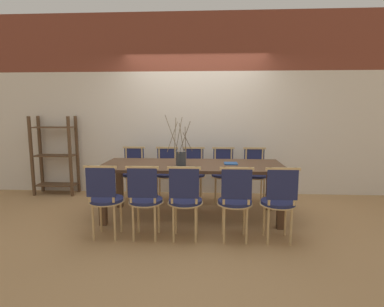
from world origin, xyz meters
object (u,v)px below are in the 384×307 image
at_px(vase_centerpiece, 181,157).
at_px(book_stack, 231,163).
at_px(dining_table, 192,171).
at_px(chair_near_center, 185,198).
at_px(chair_far_center, 193,171).
at_px(shelving_rack, 55,156).

relative_size(vase_centerpiece, book_stack, 3.51).
bearing_deg(dining_table, book_stack, 4.40).
xyz_separation_m(dining_table, chair_near_center, (-0.04, -0.77, -0.17)).
bearing_deg(vase_centerpiece, chair_near_center, -80.86).
xyz_separation_m(chair_far_center, vase_centerpiece, (-0.13, -0.87, 0.38)).
xyz_separation_m(book_stack, shelving_rack, (-3.08, 1.03, -0.07)).
distance_m(chair_far_center, book_stack, 0.96).
bearing_deg(chair_near_center, shelving_rack, 143.62).
relative_size(chair_far_center, book_stack, 4.60).
bearing_deg(chair_near_center, chair_far_center, 89.39).
bearing_deg(shelving_rack, chair_near_center, -36.38).
height_order(dining_table, chair_near_center, chair_near_center).
xyz_separation_m(chair_far_center, shelving_rack, (-2.52, 0.29, 0.20)).
bearing_deg(shelving_rack, book_stack, -18.42).
xyz_separation_m(chair_near_center, book_stack, (0.58, 0.82, 0.27)).
relative_size(chair_near_center, vase_centerpiece, 1.31).
xyz_separation_m(vase_centerpiece, shelving_rack, (-2.39, 1.16, -0.18)).
bearing_deg(chair_far_center, shelving_rack, -6.68).
bearing_deg(shelving_rack, dining_table, -22.82).
distance_m(chair_far_center, shelving_rack, 2.54).
height_order(book_stack, shelving_rack, shelving_rack).
distance_m(dining_table, shelving_rack, 2.75).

